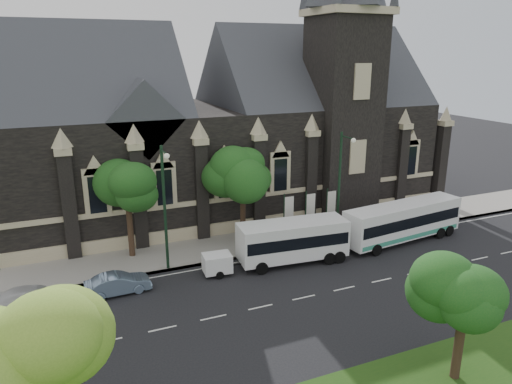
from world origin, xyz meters
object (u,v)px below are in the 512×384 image
tree_park_east (466,288)px  banner_flag_left (287,213)px  tour_coach (403,221)px  street_lamp_near (341,181)px  tree_walk_right (244,170)px  banner_flag_right (330,206)px  tree_park_near (28,335)px  car_far_white (34,298)px  tree_walk_left (129,183)px  sedan (118,284)px  shuttle_bus (293,239)px  banner_flag_center (309,209)px  street_lamp_mid (165,202)px  box_trailer (217,263)px

tree_park_east → banner_flag_left: 18.46m
tour_coach → street_lamp_near: bearing=151.0°
tree_walk_right → banner_flag_right: (7.08, -1.71, -3.43)m
tree_park_near → car_far_white: size_ratio=1.81×
tree_walk_left → tree_park_near: bearing=-107.1°
tree_walk_left → sedan: tree_walk_left is taller
car_far_white → shuttle_bus: bearing=-83.9°
banner_flag_left → car_far_white: (-18.91, -3.76, -1.70)m
banner_flag_center → tour_coach: banner_flag_center is taller
tree_walk_left → street_lamp_mid: 4.08m
tree_walk_right → banner_flag_right: size_ratio=1.95×
banner_flag_left → banner_flag_center: (2.00, 0.00, 0.00)m
tour_coach → box_trailer: 15.87m
tree_park_near → banner_flag_left: (18.06, 17.77, -4.03)m
tour_coach → sedan: bearing=173.2°
tree_park_near → banner_flag_center: tree_park_near is taller
street_lamp_near → box_trailer: bearing=-170.4°
street_lamp_near → shuttle_bus: size_ratio=1.10×
tree_park_near → shuttle_bus: bearing=39.9°
tree_walk_right → banner_flag_right: 8.05m
tree_park_east → shuttle_bus: size_ratio=0.76×
street_lamp_near → car_far_white: 23.12m
street_lamp_mid → sedan: (-3.71, -1.93, -4.44)m
shuttle_bus → car_far_white: (-17.40, 0.20, -1.10)m
box_trailer → tree_walk_left: bearing=136.0°
banner_flag_left → car_far_white: size_ratio=0.85×
street_lamp_near → box_trailer: 11.94m
banner_flag_left → box_trailer: bearing=-152.7°
banner_flag_center → tour_coach: (6.56, -3.90, -0.64)m
box_trailer → sedan: box_trailer is taller
tree_park_near → tree_walk_right: 24.58m
tree_park_east → tree_walk_left: (-11.97, 20.03, 1.12)m
tree_walk_right → banner_flag_left: bearing=-29.1°
street_lamp_mid → banner_flag_center: street_lamp_mid is taller
car_far_white → street_lamp_near: bearing=-78.5°
tree_walk_left → banner_flag_left: bearing=-8.0°
banner_flag_right → box_trailer: size_ratio=1.41×
tree_park_east → banner_flag_center: 18.58m
tree_park_near → banner_flag_center: bearing=41.5°
street_lamp_near → shuttle_bus: street_lamp_near is taller
street_lamp_near → tree_park_east: bearing=-103.1°
street_lamp_mid → banner_flag_right: (14.29, 1.91, -2.73)m
tree_walk_left → tour_coach: 21.76m
tree_park_east → car_far_white: bearing=142.2°
tree_walk_left → banner_flag_center: 14.58m
sedan → tour_coach: bearing=-92.5°
banner_flag_left → shuttle_bus: banner_flag_left is taller
tree_park_near → banner_flag_right: size_ratio=2.14×
tree_park_east → sedan: 20.45m
street_lamp_mid → banner_flag_center: (12.29, 1.91, -2.73)m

